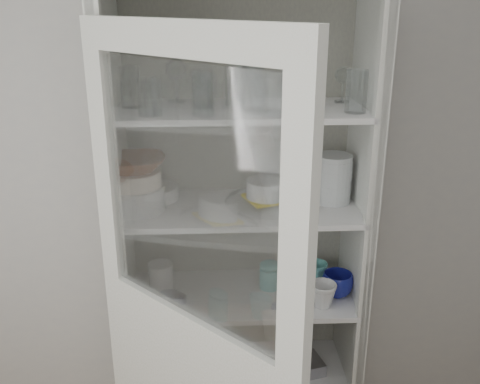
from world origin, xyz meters
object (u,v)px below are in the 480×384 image
(goblet_0, at_px, (176,79))
(plate_stack_back, at_px, (154,192))
(terracotta_bowl, at_px, (134,164))
(glass_platter, at_px, (267,202))
(goblet_3, at_px, (343,83))
(cream_bowl, at_px, (135,179))
(mug_white, at_px, (323,295))
(tin_box, at_px, (300,367))
(goblet_2, at_px, (243,82))
(measuring_cups, at_px, (170,298))
(goblet_1, at_px, (251,80))
(grey_bowl_stack, at_px, (333,178))
(cupboard_door, at_px, (193,373))
(mug_teal, at_px, (316,273))
(mug_blue, at_px, (337,284))
(white_canister, at_px, (161,277))
(plate_stack_front, at_px, (136,198))
(yellow_trivet, at_px, (267,198))
(teal_jar, at_px, (270,276))
(cream_dish, at_px, (197,363))
(pantry_cabinet, at_px, (239,268))
(white_ramekin, at_px, (267,189))

(goblet_0, distance_m, plate_stack_back, 0.48)
(terracotta_bowl, height_order, glass_platter, terracotta_bowl)
(glass_platter, bearing_deg, terracotta_bowl, -175.55)
(goblet_3, xyz_separation_m, cream_bowl, (-0.82, -0.11, -0.35))
(goblet_3, bearing_deg, glass_platter, -166.51)
(mug_white, height_order, tin_box, mug_white)
(goblet_2, height_order, tin_box, goblet_2)
(measuring_cups, bearing_deg, goblet_1, 30.14)
(goblet_2, relative_size, grey_bowl_stack, 0.77)
(cupboard_door, xyz_separation_m, mug_teal, (0.52, 0.61, 0.04))
(grey_bowl_stack, bearing_deg, glass_platter, -176.82)
(mug_blue, bearing_deg, white_canister, 162.72)
(glass_platter, bearing_deg, grey_bowl_stack, 3.18)
(plate_stack_front, distance_m, glass_platter, 0.52)
(cream_bowl, bearing_deg, mug_white, -7.50)
(plate_stack_front, bearing_deg, goblet_2, 17.75)
(cupboard_door, relative_size, goblet_0, 10.84)
(glass_platter, xyz_separation_m, mug_blue, (0.30, -0.06, -0.36))
(mug_blue, bearing_deg, cupboard_door, -151.49)
(glass_platter, xyz_separation_m, yellow_trivet, (0.00, 0.00, 0.02))
(goblet_0, xyz_separation_m, yellow_trivet, (0.35, -0.11, -0.47))
(mug_blue, bearing_deg, teal_jar, 152.54)
(goblet_2, relative_size, cream_dish, 0.70)
(pantry_cabinet, relative_size, tin_box, 10.84)
(goblet_2, height_order, grey_bowl_stack, goblet_2)
(measuring_cups, bearing_deg, glass_platter, 11.64)
(yellow_trivet, bearing_deg, goblet_2, 133.29)
(goblet_0, bearing_deg, cream_bowl, -138.46)
(cupboard_door, height_order, tin_box, cupboard_door)
(cupboard_door, bearing_deg, grey_bowl_stack, 90.16)
(mug_blue, distance_m, white_canister, 0.75)
(glass_platter, distance_m, tin_box, 0.80)
(plate_stack_front, height_order, cream_dish, plate_stack_front)
(pantry_cabinet, bearing_deg, teal_jar, -13.44)
(pantry_cabinet, bearing_deg, tin_box, -20.53)
(goblet_0, height_order, plate_stack_front, goblet_0)
(cupboard_door, distance_m, plate_stack_back, 0.78)
(teal_jar, height_order, measuring_cups, teal_jar)
(goblet_3, xyz_separation_m, yellow_trivet, (-0.30, -0.07, -0.45))
(cupboard_door, height_order, goblet_1, cupboard_door)
(glass_platter, distance_m, mug_teal, 0.43)
(mug_blue, height_order, teal_jar, teal_jar)
(cupboard_door, height_order, glass_platter, cupboard_door)
(goblet_2, xyz_separation_m, measuring_cups, (-0.31, -0.18, -0.86))
(cream_bowl, bearing_deg, teal_jar, 6.71)
(glass_platter, relative_size, grey_bowl_stack, 1.70)
(white_ramekin, relative_size, mug_white, 1.50)
(mug_teal, bearing_deg, white_canister, -174.36)
(plate_stack_back, xyz_separation_m, white_ramekin, (0.47, -0.08, 0.04))
(goblet_3, bearing_deg, plate_stack_back, 179.17)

